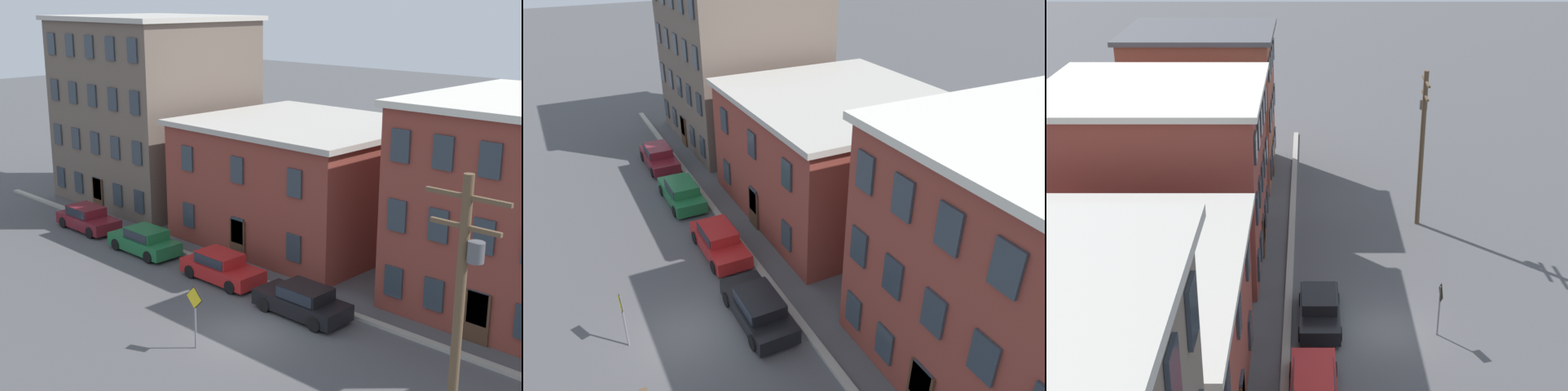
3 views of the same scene
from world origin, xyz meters
TOP-DOWN VIEW (x-y plane):
  - ground_plane at (0.00, 0.00)m, footprint 200.00×200.00m
  - kerb_strip at (0.00, 4.50)m, footprint 56.00×0.36m
  - apartment_corner at (-19.60, 10.79)m, footprint 11.71×10.10m
  - apartment_midblock at (-6.47, 11.21)m, footprint 12.43×10.94m
  - car_maroon at (-16.69, 3.27)m, footprint 4.40×1.92m
  - car_green at (-10.84, 3.14)m, footprint 4.40×1.92m
  - car_red at (-4.91, 3.34)m, footprint 4.40×1.92m
  - car_black at (0.68, 3.02)m, footprint 4.40×1.92m
  - caution_sign at (-0.37, -2.25)m, footprint 0.95×0.08m
  - utility_pole at (11.29, -2.94)m, footprint 2.40×0.44m

SIDE VIEW (x-z plane):
  - ground_plane at x=0.00m, z-range 0.00..0.00m
  - kerb_strip at x=0.00m, z-range 0.00..0.16m
  - car_maroon at x=-16.69m, z-range 0.03..1.46m
  - car_green at x=-10.84m, z-range 0.03..1.46m
  - car_red at x=-4.91m, z-range 0.03..1.46m
  - car_black at x=0.68m, z-range 0.03..1.46m
  - caution_sign at x=-0.37m, z-range 0.44..3.09m
  - apartment_midblock at x=-6.47m, z-range 0.01..6.87m
  - utility_pole at x=11.29m, z-range 0.57..9.80m
  - apartment_corner at x=-19.60m, z-range 0.01..12.39m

